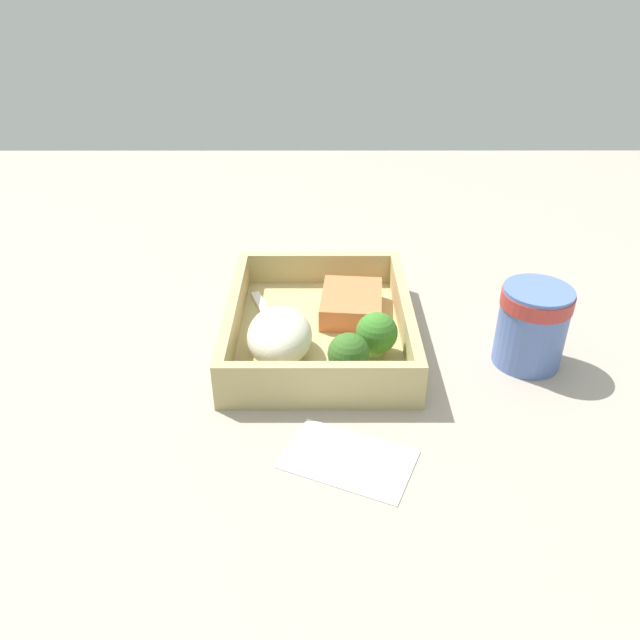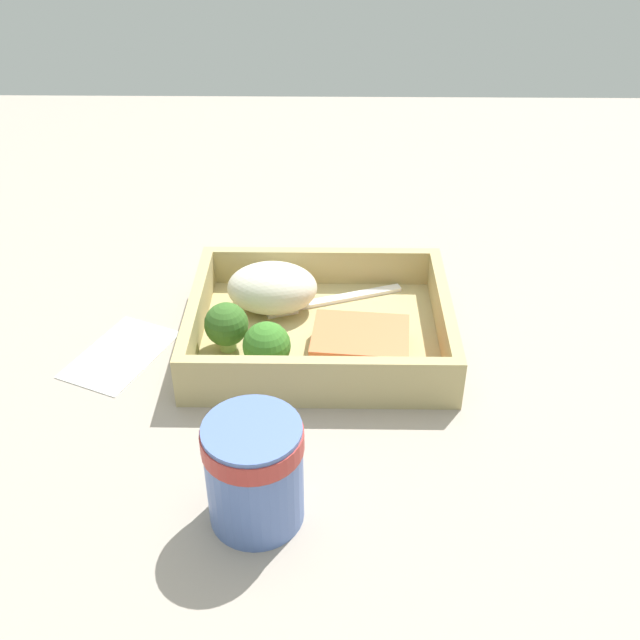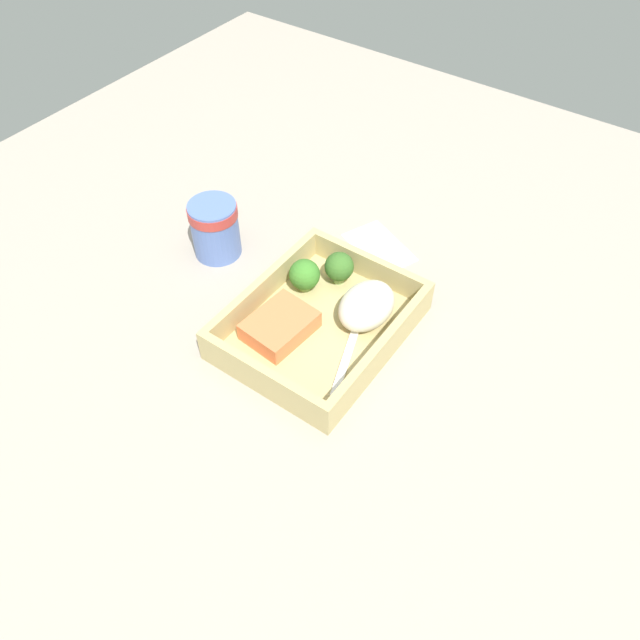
{
  "view_description": "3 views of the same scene",
  "coord_description": "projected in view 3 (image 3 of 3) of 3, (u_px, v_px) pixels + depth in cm",
  "views": [
    {
      "loc": [
        63.13,
        -0.08,
        40.9
      ],
      "look_at": [
        0.0,
        0.0,
        2.7
      ],
      "focal_mm": 35.0,
      "sensor_mm": 36.0,
      "label": 1
    },
    {
      "loc": [
        -0.9,
        63.72,
        46.8
      ],
      "look_at": [
        0.0,
        0.0,
        2.7
      ],
      "focal_mm": 42.0,
      "sensor_mm": 36.0,
      "label": 2
    },
    {
      "loc": [
        -47.7,
        -33.74,
        67.98
      ],
      "look_at": [
        0.0,
        0.0,
        2.7
      ],
      "focal_mm": 35.0,
      "sensor_mm": 36.0,
      "label": 3
    }
  ],
  "objects": [
    {
      "name": "ground_plane",
      "position": [
        320.0,
        337.0,
        0.9
      ],
      "size": [
        160.0,
        160.0,
        2.0
      ],
      "primitive_type": "cube",
      "color": "gray"
    },
    {
      "name": "mashed_potatoes",
      "position": [
        367.0,
        306.0,
        0.88
      ],
      "size": [
        9.72,
        7.17,
        5.26
      ],
      "primitive_type": "ellipsoid",
      "color": "beige",
      "rests_on": "takeout_tray"
    },
    {
      "name": "paper_cup",
      "position": [
        215.0,
        226.0,
        0.97
      ],
      "size": [
        7.72,
        7.72,
        9.35
      ],
      "color": "#536EB3",
      "rests_on": "ground_plane"
    },
    {
      "name": "receipt_slip",
      "position": [
        379.0,
        247.0,
        1.02
      ],
      "size": [
        11.35,
        13.61,
        0.24
      ],
      "primitive_type": "cube",
      "rotation": [
        0.0,
        0.0,
        -0.41
      ],
      "color": "white",
      "rests_on": "ground_plane"
    },
    {
      "name": "takeout_tray",
      "position": [
        320.0,
        330.0,
        0.89
      ],
      "size": [
        26.8,
        21.44,
        1.2
      ],
      "primitive_type": "cube",
      "color": "tan",
      "rests_on": "ground_plane"
    },
    {
      "name": "fork",
      "position": [
        351.0,
        345.0,
        0.86
      ],
      "size": [
        15.45,
        6.8,
        0.44
      ],
      "color": "white",
      "rests_on": "takeout_tray"
    },
    {
      "name": "broccoli_floret_2",
      "position": [
        305.0,
        275.0,
        0.92
      ],
      "size": [
        4.65,
        4.65,
        5.21
      ],
      "color": "#86AE59",
      "rests_on": "takeout_tray"
    },
    {
      "name": "salmon_fillet",
      "position": [
        280.0,
        326.0,
        0.87
      ],
      "size": [
        10.13,
        8.18,
        2.82
      ],
      "primitive_type": "cube",
      "rotation": [
        0.0,
        0.0,
        -0.09
      ],
      "color": "#EE7142",
      "rests_on": "takeout_tray"
    },
    {
      "name": "broccoli_floret_1",
      "position": [
        339.0,
        267.0,
        0.93
      ],
      "size": [
        4.42,
        4.42,
        5.22
      ],
      "color": "#88AB60",
      "rests_on": "takeout_tray"
    },
    {
      "name": "tray_rim",
      "position": [
        320.0,
        317.0,
        0.87
      ],
      "size": [
        26.8,
        21.44,
        4.11
      ],
      "color": "tan",
      "rests_on": "takeout_tray"
    }
  ]
}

